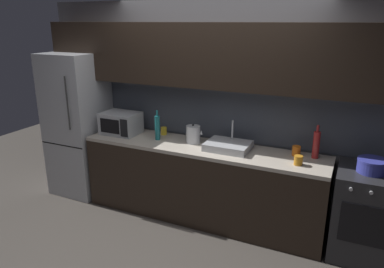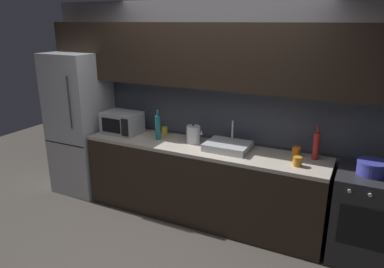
{
  "view_description": "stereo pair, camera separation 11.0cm",
  "coord_description": "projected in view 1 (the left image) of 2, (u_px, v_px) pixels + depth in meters",
  "views": [
    {
      "loc": [
        1.54,
        -2.65,
        2.27
      ],
      "look_at": [
        -0.12,
        0.9,
        1.03
      ],
      "focal_mm": 33.72,
      "sensor_mm": 36.0,
      "label": 1
    },
    {
      "loc": [
        1.64,
        -2.6,
        2.27
      ],
      "look_at": [
        -0.12,
        0.9,
        1.03
      ],
      "focal_mm": 33.72,
      "sensor_mm": 36.0,
      "label": 2
    }
  ],
  "objects": [
    {
      "name": "counter_run",
      "position": [
        201.0,
        182.0,
        4.24
      ],
      "size": [
        2.83,
        0.6,
        0.9
      ],
      "color": "black",
      "rests_on": "ground"
    },
    {
      "name": "refrigerator",
      "position": [
        78.0,
        124.0,
        4.81
      ],
      "size": [
        0.68,
        0.69,
        1.88
      ],
      "color": "#B7BABF",
      "rests_on": "ground"
    },
    {
      "name": "back_wall",
      "position": [
        212.0,
        85.0,
        4.16
      ],
      "size": [
        4.57,
        0.44,
        2.5
      ],
      "color": "slate",
      "rests_on": "ground"
    },
    {
      "name": "microwave",
      "position": [
        121.0,
        123.0,
        4.52
      ],
      "size": [
        0.46,
        0.35,
        0.27
      ],
      "color": "#A8AAAF",
      "rests_on": "counter_run"
    },
    {
      "name": "wine_bottle_teal",
      "position": [
        157.0,
        127.0,
        4.28
      ],
      "size": [
        0.06,
        0.06,
        0.36
      ],
      "color": "#19666B",
      "rests_on": "counter_run"
    },
    {
      "name": "mug_orange",
      "position": [
        296.0,
        151.0,
        3.8
      ],
      "size": [
        0.09,
        0.09,
        0.1
      ],
      "primitive_type": "cylinder",
      "color": "orange",
      "rests_on": "counter_run"
    },
    {
      "name": "mug_yellow",
      "position": [
        164.0,
        131.0,
        4.51
      ],
      "size": [
        0.07,
        0.07,
        0.09
      ],
      "primitive_type": "cylinder",
      "color": "gold",
      "rests_on": "counter_run"
    },
    {
      "name": "oven_range",
      "position": [
        365.0,
        215.0,
        3.53
      ],
      "size": [
        0.6,
        0.62,
        0.9
      ],
      "color": "#232326",
      "rests_on": "ground"
    },
    {
      "name": "kettle",
      "position": [
        193.0,
        134.0,
        4.19
      ],
      "size": [
        0.2,
        0.17,
        0.23
      ],
      "color": "#B7BABF",
      "rests_on": "counter_run"
    },
    {
      "name": "mug_amber",
      "position": [
        298.0,
        160.0,
        3.56
      ],
      "size": [
        0.09,
        0.09,
        0.09
      ],
      "primitive_type": "cylinder",
      "color": "#B27019",
      "rests_on": "counter_run"
    },
    {
      "name": "wine_bottle_red",
      "position": [
        316.0,
        144.0,
        3.71
      ],
      "size": [
        0.07,
        0.07,
        0.35
      ],
      "color": "#A82323",
      "rests_on": "counter_run"
    },
    {
      "name": "cooking_pot",
      "position": [
        372.0,
        166.0,
        3.38
      ],
      "size": [
        0.27,
        0.27,
        0.13
      ],
      "color": "#333899",
      "rests_on": "oven_range"
    },
    {
      "name": "ground_plane",
      "position": [
        165.0,
        258.0,
        3.59
      ],
      "size": [
        10.0,
        10.0,
        0.0
      ],
      "primitive_type": "plane",
      "color": "#3D3833"
    },
    {
      "name": "sink_basin",
      "position": [
        228.0,
        146.0,
        3.99
      ],
      "size": [
        0.48,
        0.38,
        0.3
      ],
      "color": "#ADAFB5",
      "rests_on": "counter_run"
    }
  ]
}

